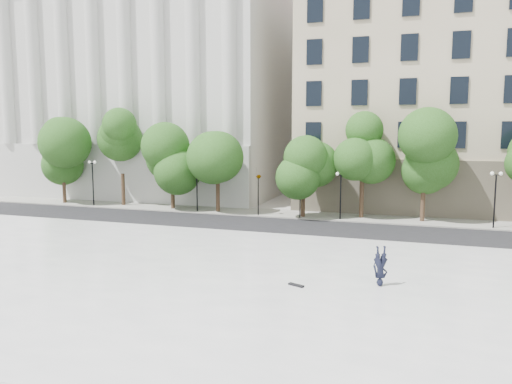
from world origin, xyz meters
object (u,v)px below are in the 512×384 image
traffic_light_east (300,176)px  person_lying (380,280)px  traffic_light_west (258,174)px  skateboard (296,285)px

traffic_light_east → person_lying: size_ratio=2.29×
traffic_light_west → traffic_light_east: size_ratio=1.00×
traffic_light_east → traffic_light_west: bearing=180.0°
traffic_light_west → traffic_light_east: 3.72m
traffic_light_west → skateboard: size_ratio=5.35×
skateboard → person_lying: bearing=41.0°
traffic_light_east → person_lying: (7.97, -17.95, -3.00)m
traffic_light_east → skateboard: (4.33, -19.19, -3.21)m
traffic_light_east → person_lying: 19.87m
traffic_light_east → person_lying: bearing=-66.0°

